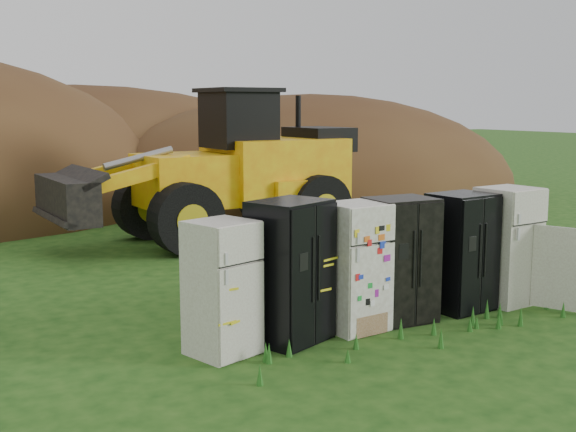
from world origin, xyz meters
name	(u,v)px	position (x,y,z in m)	size (l,w,h in m)	color
ground	(382,323)	(0.00, 0.00, 0.00)	(120.00, 120.00, 0.00)	#194412
fridge_leftmost	(222,288)	(-2.40, -0.03, 0.81)	(0.71, 0.69, 1.62)	white
fridge_black_side	(290,271)	(-1.45, 0.00, 0.90)	(0.94, 0.74, 1.80)	black
fridge_sticker	(354,267)	(-0.48, 0.00, 0.85)	(0.76, 0.70, 1.70)	white
fridge_dark_mid	(400,260)	(0.31, 0.02, 0.86)	(0.88, 0.71, 1.71)	black
fridge_black_right	(461,252)	(1.41, 0.02, 0.85)	(0.85, 0.71, 1.71)	black
fridge_open_door	(507,246)	(2.28, -0.04, 0.88)	(0.79, 0.73, 1.75)	white
wheel_loader	(205,166)	(0.25, 6.75, 1.67)	(6.89, 2.79, 3.33)	yellow
dirt_mound_right	(311,195)	(6.59, 12.79, 0.00)	(15.22, 11.16, 6.67)	#412515
dirt_mound_back	(79,191)	(0.08, 17.70, 0.00)	(19.24, 12.83, 7.33)	#412515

